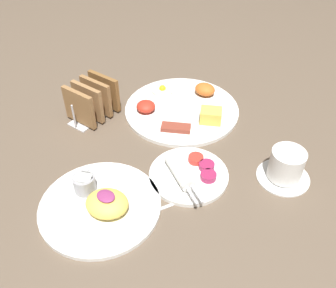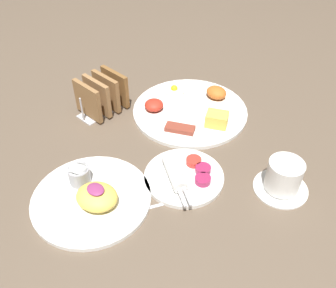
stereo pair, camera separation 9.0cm
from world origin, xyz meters
The scene contains 7 objects.
ground_plane centered at (0.00, 0.00, 0.00)m, with size 3.00×3.00×0.00m, color brown.
plate_breakfast centered at (0.00, 0.19, 0.01)m, with size 0.32×0.32×0.05m.
plate_condiments centered at (0.16, -0.01, 0.01)m, with size 0.18×0.18×0.04m.
plate_foreground centered at (0.05, -0.20, 0.01)m, with size 0.26×0.26×0.06m.
toast_rack centered at (-0.19, 0.03, 0.05)m, with size 0.10×0.15×0.10m.
coffee_cup centered at (0.33, 0.11, 0.04)m, with size 0.12×0.12×0.08m.
teaspoon centered at (0.14, -0.17, 0.00)m, with size 0.07×0.12×0.01m.
Camera 2 is at (0.53, -0.47, 0.62)m, focal length 40.00 mm.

